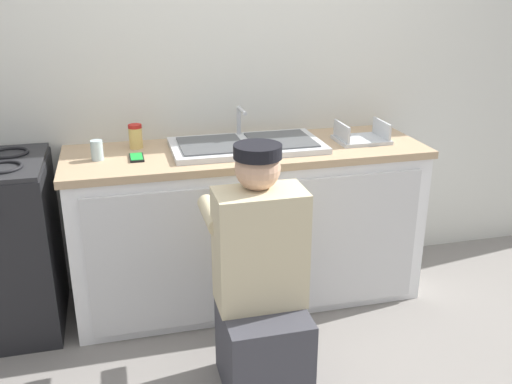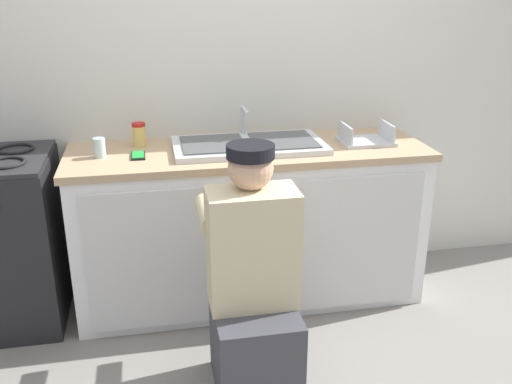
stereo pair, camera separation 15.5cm
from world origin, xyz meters
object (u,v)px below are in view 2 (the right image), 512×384
object	(u,v)px
condiment_jar	(139,135)
dish_rack_tray	(366,139)
water_glass	(99,148)
cell_phone	(138,155)
plumber_person	(254,292)
sink_double_basin	(249,144)

from	to	relation	value
condiment_jar	dish_rack_tray	bearing A→B (deg)	-8.28
water_glass	condiment_jar	distance (m)	0.26
cell_phone	plumber_person	bearing A→B (deg)	-57.37
plumber_person	water_glass	xyz separation A→B (m)	(-0.65, 0.74, 0.47)
sink_double_basin	condiment_jar	bearing A→B (deg)	165.55
plumber_person	sink_double_basin	bearing A→B (deg)	81.03
sink_double_basin	plumber_person	xyz separation A→B (m)	(-0.12, -0.76, -0.44)
sink_double_basin	cell_phone	world-z (taller)	sink_double_basin
cell_phone	dish_rack_tray	world-z (taller)	dish_rack_tray
sink_double_basin	plumber_person	world-z (taller)	plumber_person
plumber_person	condiment_jar	size ratio (longest dim) A/B	8.63
water_glass	condiment_jar	size ratio (longest dim) A/B	0.78
condiment_jar	sink_double_basin	bearing A→B (deg)	-14.45
condiment_jar	cell_phone	bearing A→B (deg)	-92.94
plumber_person	cell_phone	xyz separation A→B (m)	(-0.46, 0.72, 0.43)
dish_rack_tray	water_glass	size ratio (longest dim) A/B	2.80
dish_rack_tray	condiment_jar	distance (m)	1.23
water_glass	plumber_person	bearing A→B (deg)	-48.93
dish_rack_tray	water_glass	xyz separation A→B (m)	(-1.41, 0.01, 0.03)
water_glass	sink_double_basin	bearing A→B (deg)	1.49
sink_double_basin	condiment_jar	size ratio (longest dim) A/B	6.25
cell_phone	dish_rack_tray	distance (m)	1.23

